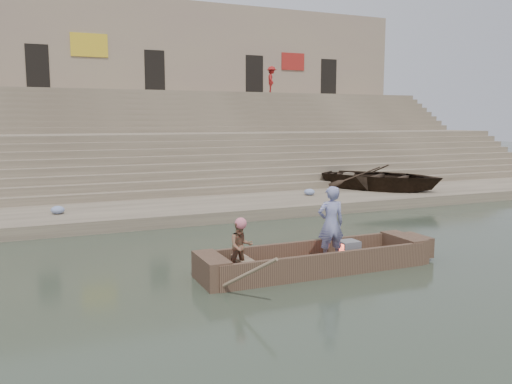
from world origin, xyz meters
TOP-DOWN VIEW (x-y plane):
  - ground at (0.00, 0.00)m, footprint 120.00×120.00m
  - lower_landing at (0.00, 8.00)m, footprint 32.00×4.00m
  - mid_landing at (0.00, 15.50)m, footprint 32.00×3.00m
  - upper_landing at (0.00, 22.50)m, footprint 32.00×3.00m
  - ghat_steps at (0.00, 17.19)m, footprint 32.00×11.00m
  - building_wall at (0.00, 26.50)m, footprint 32.00×5.07m
  - main_rowboat at (-3.73, -0.02)m, footprint 5.00×1.30m
  - rowboat_trim at (-3.53, -0.03)m, footprint 6.04×2.63m
  - standing_man at (-3.40, -0.12)m, footprint 0.70×0.51m
  - rowing_man at (-5.64, -0.11)m, footprint 0.58×0.47m
  - television at (-2.85, -0.02)m, footprint 0.46×0.42m
  - beached_rowboat at (4.58, 8.64)m, footprint 6.07×6.41m
  - pedestrian at (5.27, 21.72)m, footprint 1.03×1.30m
  - cloth_bundles at (-4.10, 8.12)m, footprint 10.18×0.94m

SIDE VIEW (x-z plane):
  - ground at x=0.00m, z-range 0.00..0.00m
  - main_rowboat at x=-3.73m, z-range 0.00..0.22m
  - lower_landing at x=0.00m, z-range 0.00..0.40m
  - rowboat_trim at x=-3.53m, z-range -0.59..1.20m
  - television at x=-2.85m, z-range 0.22..0.62m
  - cloth_bundles at x=-4.10m, z-range 0.40..0.66m
  - rowing_man at x=-5.64m, z-range 0.22..1.34m
  - beached_rowboat at x=4.58m, z-range 0.40..1.48m
  - standing_man at x=-3.40m, z-range 0.22..1.98m
  - mid_landing at x=0.00m, z-range 0.00..2.80m
  - ghat_steps at x=0.00m, z-range -0.80..4.40m
  - upper_landing at x=0.00m, z-range 0.00..5.20m
  - building_wall at x=0.00m, z-range 0.00..11.20m
  - pedestrian at x=5.27m, z-range 5.20..6.97m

